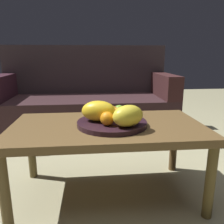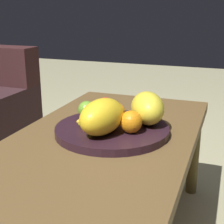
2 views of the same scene
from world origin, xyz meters
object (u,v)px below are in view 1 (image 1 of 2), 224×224
(fruit_bowl, at_px, (112,123))
(orange_left, at_px, (112,112))
(couch, at_px, (86,105))
(orange_right, at_px, (107,119))
(coffee_table, at_px, (107,133))
(apple_left, at_px, (127,112))
(melon_smaller_beside, at_px, (128,116))
(apple_front, at_px, (119,110))
(banana_bunch, at_px, (112,114))
(orange_front, at_px, (120,114))
(melon_large_front, at_px, (99,111))

(fruit_bowl, distance_m, orange_left, 0.08)
(couch, bearing_deg, orange_right, -84.15)
(coffee_table, height_order, apple_left, apple_left)
(melon_smaller_beside, height_order, apple_front, melon_smaller_beside)
(coffee_table, distance_m, couch, 1.10)
(orange_left, xyz_separation_m, banana_bunch, (-0.00, -0.01, -0.01))
(fruit_bowl, height_order, melon_smaller_beside, melon_smaller_beside)
(apple_left, bearing_deg, coffee_table, -161.31)
(fruit_bowl, relative_size, orange_left, 5.50)
(fruit_bowl, xyz_separation_m, orange_front, (0.04, 0.01, 0.05))
(couch, height_order, banana_bunch, couch)
(orange_front, xyz_separation_m, apple_left, (0.05, 0.05, -0.00))
(orange_front, bearing_deg, orange_right, -132.58)
(coffee_table, bearing_deg, melon_smaller_beside, -52.21)
(orange_right, bearing_deg, banana_bunch, 73.08)
(melon_large_front, xyz_separation_m, melon_smaller_beside, (0.14, -0.11, -0.00))
(orange_front, xyz_separation_m, orange_left, (-0.03, 0.06, -0.00))
(banana_bunch, bearing_deg, melon_smaller_beside, -67.07)
(orange_right, height_order, apple_left, same)
(melon_large_front, xyz_separation_m, orange_left, (0.08, 0.06, -0.02))
(fruit_bowl, xyz_separation_m, apple_front, (0.05, 0.11, 0.04))
(coffee_table, relative_size, orange_left, 15.34)
(orange_front, distance_m, banana_bunch, 0.06)
(melon_smaller_beside, distance_m, banana_bunch, 0.17)
(melon_large_front, relative_size, apple_left, 2.56)
(couch, distance_m, apple_left, 1.10)
(melon_smaller_beside, relative_size, orange_right, 2.35)
(couch, relative_size, orange_front, 23.49)
(coffee_table, relative_size, orange_right, 14.85)
(orange_front, relative_size, banana_bunch, 0.43)
(apple_front, bearing_deg, orange_left, -130.61)
(apple_front, distance_m, banana_bunch, 0.08)
(fruit_bowl, distance_m, melon_large_front, 0.10)
(fruit_bowl, relative_size, apple_front, 6.12)
(coffee_table, height_order, orange_left, orange_left)
(melon_smaller_beside, relative_size, banana_bunch, 0.99)
(couch, bearing_deg, apple_left, -77.01)
(apple_left, bearing_deg, melon_large_front, -162.30)
(coffee_table, bearing_deg, apple_front, 51.23)
(melon_smaller_beside, height_order, orange_left, melon_smaller_beside)
(fruit_bowl, height_order, banana_bunch, banana_bunch)
(apple_left, bearing_deg, orange_left, 175.98)
(coffee_table, distance_m, apple_left, 0.16)
(coffee_table, bearing_deg, orange_left, 53.54)
(fruit_bowl, xyz_separation_m, melon_large_front, (-0.07, 0.01, 0.07))
(orange_left, bearing_deg, couch, 98.82)
(orange_left, bearing_deg, coffee_table, -126.46)
(banana_bunch, bearing_deg, apple_front, 53.98)
(melon_large_front, bearing_deg, coffee_table, 15.30)
(melon_smaller_beside, bearing_deg, fruit_bowl, 124.63)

